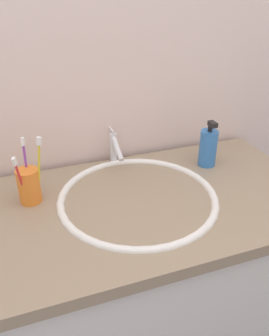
{
  "coord_description": "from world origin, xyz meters",
  "views": [
    {
      "loc": [
        -0.3,
        -0.82,
        1.45
      ],
      "look_at": [
        0.01,
        0.05,
        0.93
      ],
      "focal_mm": 37.25,
      "sensor_mm": 36.0,
      "label": 1
    }
  ],
  "objects_px": {
    "faucet": "(115,147)",
    "toothbrush_yellow": "(39,165)",
    "toothbrush_cup": "(29,186)",
    "toothbrush_purple": "(26,165)",
    "soap_dispenser": "(208,147)",
    "toothbrush_red": "(20,178)"
  },
  "relations": [
    {
      "from": "faucet",
      "to": "toothbrush_cup",
      "type": "bearing_deg",
      "value": -154.75
    },
    {
      "from": "toothbrush_purple",
      "to": "soap_dispenser",
      "type": "xyz_separation_m",
      "value": [
        0.62,
        0.0,
        -0.05
      ]
    },
    {
      "from": "faucet",
      "to": "soap_dispenser",
      "type": "xyz_separation_m",
      "value": [
        0.31,
        -0.12,
        0.0
      ]
    },
    {
      "from": "toothbrush_cup",
      "to": "toothbrush_red",
      "type": "bearing_deg",
      "value": -125.19
    },
    {
      "from": "faucet",
      "to": "toothbrush_yellow",
      "type": "xyz_separation_m",
      "value": [
        -0.27,
        -0.16,
        0.06
      ]
    },
    {
      "from": "toothbrush_purple",
      "to": "soap_dispenser",
      "type": "bearing_deg",
      "value": 0.3
    },
    {
      "from": "toothbrush_purple",
      "to": "toothbrush_yellow",
      "type": "height_order",
      "value": "toothbrush_yellow"
    },
    {
      "from": "toothbrush_purple",
      "to": "toothbrush_red",
      "type": "bearing_deg",
      "value": -114.0
    },
    {
      "from": "toothbrush_cup",
      "to": "toothbrush_purple",
      "type": "bearing_deg",
      "value": 85.08
    },
    {
      "from": "soap_dispenser",
      "to": "toothbrush_red",
      "type": "bearing_deg",
      "value": -175.21
    },
    {
      "from": "faucet",
      "to": "toothbrush_yellow",
      "type": "relative_size",
      "value": 0.67
    },
    {
      "from": "faucet",
      "to": "toothbrush_cup",
      "type": "xyz_separation_m",
      "value": [
        -0.31,
        -0.15,
        -0.01
      ]
    },
    {
      "from": "soap_dispenser",
      "to": "toothbrush_purple",
      "type": "bearing_deg",
      "value": -179.7
    },
    {
      "from": "toothbrush_red",
      "to": "soap_dispenser",
      "type": "height_order",
      "value": "toothbrush_red"
    },
    {
      "from": "toothbrush_cup",
      "to": "toothbrush_purple",
      "type": "relative_size",
      "value": 0.56
    },
    {
      "from": "faucet",
      "to": "toothbrush_yellow",
      "type": "distance_m",
      "value": 0.32
    },
    {
      "from": "faucet",
      "to": "soap_dispenser",
      "type": "bearing_deg",
      "value": -21.6
    },
    {
      "from": "toothbrush_cup",
      "to": "toothbrush_yellow",
      "type": "distance_m",
      "value": 0.08
    },
    {
      "from": "faucet",
      "to": "soap_dispenser",
      "type": "height_order",
      "value": "soap_dispenser"
    },
    {
      "from": "faucet",
      "to": "toothbrush_purple",
      "type": "xyz_separation_m",
      "value": [
        -0.31,
        -0.13,
        0.05
      ]
    },
    {
      "from": "faucet",
      "to": "toothbrush_red",
      "type": "height_order",
      "value": "toothbrush_red"
    },
    {
      "from": "toothbrush_red",
      "to": "toothbrush_yellow",
      "type": "height_order",
      "value": "toothbrush_yellow"
    }
  ]
}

